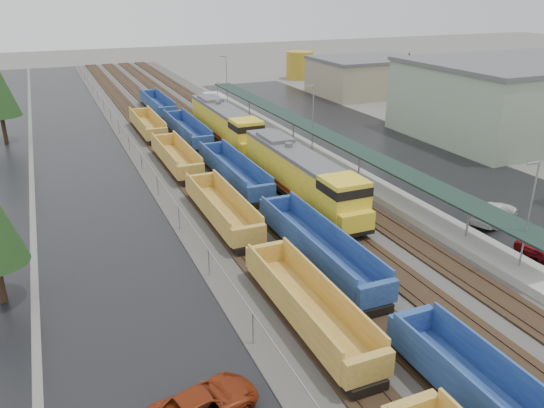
{
  "coord_description": "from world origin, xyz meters",
  "views": [
    {
      "loc": [
        -17.88,
        -2.04,
        17.79
      ],
      "look_at": [
        -2.57,
        33.55,
        2.0
      ],
      "focal_mm": 35.0,
      "sensor_mm": 36.0,
      "label": 1
    }
  ],
  "objects_px": {
    "storage_tank": "(300,65)",
    "well_string_yellow": "(257,250)",
    "parked_car_west_c": "(203,405)",
    "locomotive_trail": "(225,124)",
    "locomotive_lead": "(302,176)",
    "parked_car_east_c": "(494,213)",
    "well_string_blue": "(268,203)"
  },
  "relations": [
    {
      "from": "storage_tank",
      "to": "well_string_yellow",
      "type": "bearing_deg",
      "value": -118.08
    },
    {
      "from": "parked_car_west_c",
      "to": "locomotive_trail",
      "type": "bearing_deg",
      "value": -34.08
    },
    {
      "from": "locomotive_lead",
      "to": "locomotive_trail",
      "type": "distance_m",
      "value": 21.0
    },
    {
      "from": "locomotive_lead",
      "to": "locomotive_trail",
      "type": "bearing_deg",
      "value": 90.0
    },
    {
      "from": "well_string_yellow",
      "to": "parked_car_west_c",
      "type": "height_order",
      "value": "well_string_yellow"
    },
    {
      "from": "locomotive_trail",
      "to": "parked_car_west_c",
      "type": "bearing_deg",
      "value": -109.94
    },
    {
      "from": "parked_car_west_c",
      "to": "locomotive_lead",
      "type": "bearing_deg",
      "value": -49.77
    },
    {
      "from": "well_string_yellow",
      "to": "parked_car_west_c",
      "type": "relative_size",
      "value": 17.39
    },
    {
      "from": "storage_tank",
      "to": "parked_car_east_c",
      "type": "bearing_deg",
      "value": -103.8
    },
    {
      "from": "well_string_yellow",
      "to": "parked_car_east_c",
      "type": "xyz_separation_m",
      "value": [
        20.61,
        -0.85,
        -0.37
      ]
    },
    {
      "from": "well_string_blue",
      "to": "parked_car_west_c",
      "type": "relative_size",
      "value": 19.93
    },
    {
      "from": "well_string_blue",
      "to": "storage_tank",
      "type": "relative_size",
      "value": 18.31
    },
    {
      "from": "well_string_blue",
      "to": "parked_car_west_c",
      "type": "bearing_deg",
      "value": -120.17
    },
    {
      "from": "well_string_yellow",
      "to": "locomotive_trail",
      "type": "bearing_deg",
      "value": 75.22
    },
    {
      "from": "locomotive_lead",
      "to": "well_string_blue",
      "type": "height_order",
      "value": "locomotive_lead"
    },
    {
      "from": "locomotive_trail",
      "to": "parked_car_east_c",
      "type": "distance_m",
      "value": 33.67
    },
    {
      "from": "parked_car_west_c",
      "to": "storage_tank",
      "type": "bearing_deg",
      "value": -42.71
    },
    {
      "from": "locomotive_trail",
      "to": "parked_car_west_c",
      "type": "height_order",
      "value": "locomotive_trail"
    },
    {
      "from": "well_string_yellow",
      "to": "parked_car_east_c",
      "type": "height_order",
      "value": "well_string_yellow"
    },
    {
      "from": "locomotive_trail",
      "to": "parked_car_east_c",
      "type": "relative_size",
      "value": 3.75
    },
    {
      "from": "locomotive_lead",
      "to": "storage_tank",
      "type": "distance_m",
      "value": 70.01
    },
    {
      "from": "locomotive_lead",
      "to": "well_string_blue",
      "type": "xyz_separation_m",
      "value": [
        -4.0,
        -1.88,
        -1.28
      ]
    },
    {
      "from": "locomotive_lead",
      "to": "parked_car_east_c",
      "type": "height_order",
      "value": "locomotive_lead"
    },
    {
      "from": "well_string_yellow",
      "to": "parked_car_west_c",
      "type": "distance_m",
      "value": 14.3
    },
    {
      "from": "locomotive_lead",
      "to": "storage_tank",
      "type": "bearing_deg",
      "value": 64.11
    },
    {
      "from": "well_string_blue",
      "to": "parked_car_west_c",
      "type": "height_order",
      "value": "well_string_blue"
    },
    {
      "from": "well_string_blue",
      "to": "locomotive_lead",
      "type": "bearing_deg",
      "value": 25.14
    },
    {
      "from": "locomotive_lead",
      "to": "locomotive_trail",
      "type": "relative_size",
      "value": 1.0
    },
    {
      "from": "well_string_blue",
      "to": "storage_tank",
      "type": "bearing_deg",
      "value": 61.94
    },
    {
      "from": "parked_car_east_c",
      "to": "well_string_blue",
      "type": "bearing_deg",
      "value": 41.92
    },
    {
      "from": "well_string_yellow",
      "to": "storage_tank",
      "type": "xyz_separation_m",
      "value": [
        38.57,
        72.31,
        1.66
      ]
    },
    {
      "from": "locomotive_trail",
      "to": "well_string_blue",
      "type": "height_order",
      "value": "locomotive_trail"
    }
  ]
}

